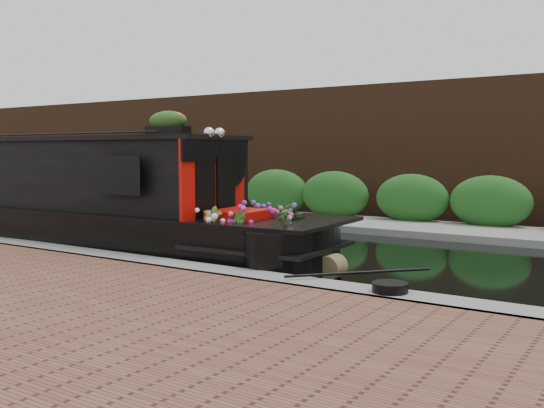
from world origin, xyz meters
The scene contains 8 objects.
ground centered at (0.00, 0.00, 0.00)m, with size 80.00×80.00×0.00m, color black.
near_bank_coping centered at (0.00, -3.30, 0.00)m, with size 40.00×0.60×0.50m, color gray.
far_bank_path centered at (0.00, 4.20, 0.00)m, with size 40.00×2.40×0.34m, color gray.
far_hedge centered at (0.00, 5.10, 0.00)m, with size 40.00×1.10×2.80m, color #20551C.
far_brick_wall centered at (0.00, 7.20, 0.00)m, with size 40.00×1.00×8.00m, color #4A2B19.
narrowboat centered at (-3.09, -1.92, 0.88)m, with size 12.64×2.72×2.97m.
rope_fender centered at (3.56, -1.92, 0.19)m, with size 0.38×0.38×0.35m, color brown.
coiled_mooring_rope centered at (5.07, -3.26, 0.31)m, with size 0.45×0.45×0.12m, color black.
Camera 1 is at (7.90, -10.25, 2.00)m, focal length 40.00 mm.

